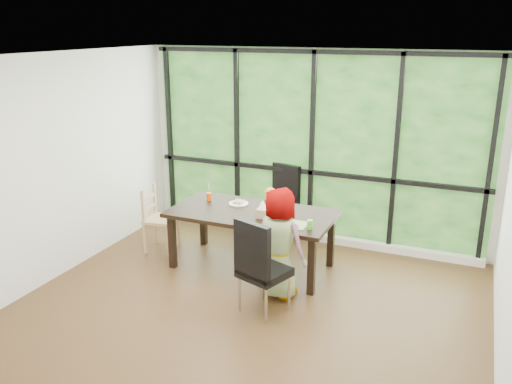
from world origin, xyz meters
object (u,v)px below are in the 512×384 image
Objects in this scene: orange_cup at (209,197)px; tissue_box at (263,213)px; dining_table at (252,239)px; chair_window_leather at (278,203)px; plate_near at (287,224)px; child_older at (281,243)px; child_toddler at (270,219)px; chair_end_beech at (161,219)px; chair_interior_leather at (264,265)px; green_cup at (310,225)px; plate_far at (239,204)px.

tissue_box is at bearing -20.26° from orange_cup.
chair_window_leather is (-0.03, 1.01, 0.17)m from dining_table.
plate_near is (0.59, -1.25, 0.22)m from chair_window_leather.
plate_near is (-0.05, 0.34, 0.11)m from child_older.
child_toddler is at bearing 90.00° from dining_table.
dining_table is 0.72m from plate_near.
child_older is at bearing -30.47° from orange_cup.
chair_end_beech is at bearing 174.64° from tissue_box.
chair_interior_leather reaches higher than child_toddler.
green_cup is (2.20, -0.28, 0.35)m from chair_end_beech.
plate_near is 2.09× the size of orange_cup.
child_toddler is (0.03, -0.39, -0.10)m from chair_window_leather.
green_cup is at bearing -18.37° from dining_table.
green_cup is at bearing -43.39° from child_toddler.
child_older is at bearing -51.62° from chair_window_leather.
orange_cup is at bearing 163.02° from green_cup.
orange_cup is at bearing -145.41° from child_toddler.
chair_end_beech is 8.51× the size of green_cup.
chair_end_beech is 2.24m from green_cup.
child_older reaches higher than tissue_box.
chair_end_beech reaches higher than dining_table.
child_toddler is 1.29m from green_cup.
plate_far is at bearing -90.25° from chair_window_leather.
chair_interior_leather is at bearing -124.69° from chair_end_beech.
child_older reaches higher than chair_interior_leather.
tissue_box reaches higher than orange_cup.
child_toddler is at bearing 123.07° from plate_near.
chair_window_leather reaches higher than plate_near.
chair_window_leather is 0.84× the size of child_older.
chair_end_beech is 3.52× the size of plate_far.
chair_end_beech is 2.05m from child_older.
child_toddler is 1.36m from child_older.
chair_end_beech is 1.14m from plate_far.
child_toddler is (-0.57, 1.59, -0.10)m from chair_interior_leather.
plate_near is (0.56, -0.24, 0.38)m from dining_table.
child_toddler reaches higher than tissue_box.
chair_interior_leather is at bearing -54.33° from plate_far.
chair_interior_leather is at bearing -56.61° from chair_window_leather.
plate_near is at bearing -70.67° from child_older.
plate_far is at bearing -35.00° from chair_interior_leather.
chair_window_leather is 2.08m from chair_interior_leather.
plate_far is 0.59m from tissue_box.
dining_table is 1.59× the size of child_older.
tissue_box is (0.24, -1.16, 0.27)m from chair_window_leather.
chair_interior_leather is at bearing -89.24° from plate_near.
green_cup is at bearing -8.19° from plate_near.
child_toddler is at bearing -69.00° from chair_window_leather.
child_toddler reaches higher than plate_near.
child_toddler is 0.68× the size of child_older.
dining_table is 19.37× the size of green_cup.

